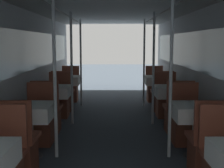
% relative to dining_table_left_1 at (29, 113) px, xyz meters
% --- Properties ---
extents(wall_left, '(0.05, 9.85, 2.07)m').
position_rel_dining_table_left_1_xyz_m(wall_left, '(-0.38, 1.06, 0.49)').
color(wall_left, silver).
rests_on(wall_left, ground_plane).
extents(wall_right, '(0.05, 9.85, 2.07)m').
position_rel_dining_table_left_1_xyz_m(wall_right, '(2.59, 1.06, 0.49)').
color(wall_right, silver).
rests_on(wall_right, ground_plane).
extents(ceiling_panel, '(2.97, 9.85, 0.07)m').
position_rel_dining_table_left_1_xyz_m(ceiling_panel, '(1.10, 1.06, 1.52)').
color(ceiling_panel, silver).
rests_on(ceiling_panel, wall_left).
extents(dining_table_left_1, '(0.61, 0.61, 0.72)m').
position_rel_dining_table_left_1_xyz_m(dining_table_left_1, '(0.00, 0.00, 0.00)').
color(dining_table_left_1, '#4C4C51').
rests_on(dining_table_left_1, ground_plane).
extents(chair_left_near_1, '(0.45, 0.45, 0.91)m').
position_rel_dining_table_left_1_xyz_m(chair_left_near_1, '(0.00, -0.57, -0.31)').
color(chair_left_near_1, brown).
rests_on(chair_left_near_1, ground_plane).
extents(chair_left_far_1, '(0.45, 0.45, 0.91)m').
position_rel_dining_table_left_1_xyz_m(chair_left_far_1, '(0.00, 0.57, -0.31)').
color(chair_left_far_1, brown).
rests_on(chair_left_far_1, ground_plane).
extents(support_pole_left_1, '(0.04, 0.04, 2.07)m').
position_rel_dining_table_left_1_xyz_m(support_pole_left_1, '(0.35, 0.00, 0.44)').
color(support_pole_left_1, silver).
rests_on(support_pole_left_1, ground_plane).
extents(dining_table_left_2, '(0.61, 0.61, 0.72)m').
position_rel_dining_table_left_1_xyz_m(dining_table_left_2, '(0.00, 1.71, 0.00)').
color(dining_table_left_2, '#4C4C51').
rests_on(dining_table_left_2, ground_plane).
extents(chair_left_near_2, '(0.45, 0.45, 0.91)m').
position_rel_dining_table_left_1_xyz_m(chair_left_near_2, '(0.00, 1.14, -0.31)').
color(chair_left_near_2, brown).
rests_on(chair_left_near_2, ground_plane).
extents(chair_left_far_2, '(0.45, 0.45, 0.91)m').
position_rel_dining_table_left_1_xyz_m(chair_left_far_2, '(0.00, 2.27, -0.31)').
color(chair_left_far_2, brown).
rests_on(chair_left_far_2, ground_plane).
extents(support_pole_left_2, '(0.04, 0.04, 2.07)m').
position_rel_dining_table_left_1_xyz_m(support_pole_left_2, '(0.35, 1.71, 0.44)').
color(support_pole_left_2, silver).
rests_on(support_pole_left_2, ground_plane).
extents(dining_table_left_3, '(0.61, 0.61, 0.72)m').
position_rel_dining_table_left_1_xyz_m(dining_table_left_3, '(0.00, 3.41, 0.00)').
color(dining_table_left_3, '#4C4C51').
rests_on(dining_table_left_3, ground_plane).
extents(chair_left_near_3, '(0.45, 0.45, 0.91)m').
position_rel_dining_table_left_1_xyz_m(chair_left_near_3, '(0.00, 2.84, -0.31)').
color(chair_left_near_3, brown).
rests_on(chair_left_near_3, ground_plane).
extents(chair_left_far_3, '(0.45, 0.45, 0.91)m').
position_rel_dining_table_left_1_xyz_m(chair_left_far_3, '(0.00, 3.98, -0.31)').
color(chair_left_far_3, brown).
rests_on(chair_left_far_3, ground_plane).
extents(support_pole_left_3, '(0.04, 0.04, 2.07)m').
position_rel_dining_table_left_1_xyz_m(support_pole_left_3, '(0.35, 3.41, 0.44)').
color(support_pole_left_3, silver).
rests_on(support_pole_left_3, ground_plane).
extents(dining_table_right_1, '(0.61, 0.61, 0.72)m').
position_rel_dining_table_left_1_xyz_m(dining_table_right_1, '(2.20, 0.00, 0.00)').
color(dining_table_right_1, '#4C4C51').
rests_on(dining_table_right_1, ground_plane).
extents(chair_right_near_1, '(0.45, 0.45, 0.91)m').
position_rel_dining_table_left_1_xyz_m(chair_right_near_1, '(2.20, -0.57, -0.31)').
color(chair_right_near_1, brown).
rests_on(chair_right_near_1, ground_plane).
extents(chair_right_far_1, '(0.45, 0.45, 0.91)m').
position_rel_dining_table_left_1_xyz_m(chair_right_far_1, '(2.20, 0.57, -0.31)').
color(chair_right_far_1, brown).
rests_on(chair_right_far_1, ground_plane).
extents(support_pole_right_1, '(0.04, 0.04, 2.07)m').
position_rel_dining_table_left_1_xyz_m(support_pole_right_1, '(1.86, 0.00, 0.44)').
color(support_pole_right_1, silver).
rests_on(support_pole_right_1, ground_plane).
extents(dining_table_right_2, '(0.61, 0.61, 0.72)m').
position_rel_dining_table_left_1_xyz_m(dining_table_right_2, '(2.20, 1.71, 0.00)').
color(dining_table_right_2, '#4C4C51').
rests_on(dining_table_right_2, ground_plane).
extents(chair_right_near_2, '(0.45, 0.45, 0.91)m').
position_rel_dining_table_left_1_xyz_m(chair_right_near_2, '(2.20, 1.14, -0.31)').
color(chair_right_near_2, brown).
rests_on(chair_right_near_2, ground_plane).
extents(chair_right_far_2, '(0.45, 0.45, 0.91)m').
position_rel_dining_table_left_1_xyz_m(chair_right_far_2, '(2.20, 2.27, -0.31)').
color(chair_right_far_2, brown).
rests_on(chair_right_far_2, ground_plane).
extents(support_pole_right_2, '(0.04, 0.04, 2.07)m').
position_rel_dining_table_left_1_xyz_m(support_pole_right_2, '(1.86, 1.71, 0.44)').
color(support_pole_right_2, silver).
rests_on(support_pole_right_2, ground_plane).
extents(dining_table_right_3, '(0.61, 0.61, 0.72)m').
position_rel_dining_table_left_1_xyz_m(dining_table_right_3, '(2.20, 3.41, 0.00)').
color(dining_table_right_3, '#4C4C51').
rests_on(dining_table_right_3, ground_plane).
extents(chair_right_near_3, '(0.45, 0.45, 0.91)m').
position_rel_dining_table_left_1_xyz_m(chair_right_near_3, '(2.20, 2.84, -0.31)').
color(chair_right_near_3, brown).
rests_on(chair_right_near_3, ground_plane).
extents(chair_right_far_3, '(0.45, 0.45, 0.91)m').
position_rel_dining_table_left_1_xyz_m(chair_right_far_3, '(2.20, 3.98, -0.31)').
color(chair_right_far_3, brown).
rests_on(chair_right_far_3, ground_plane).
extents(support_pole_right_3, '(0.04, 0.04, 2.07)m').
position_rel_dining_table_left_1_xyz_m(support_pole_right_3, '(1.86, 3.41, 0.44)').
color(support_pole_right_3, silver).
rests_on(support_pole_right_3, ground_plane).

